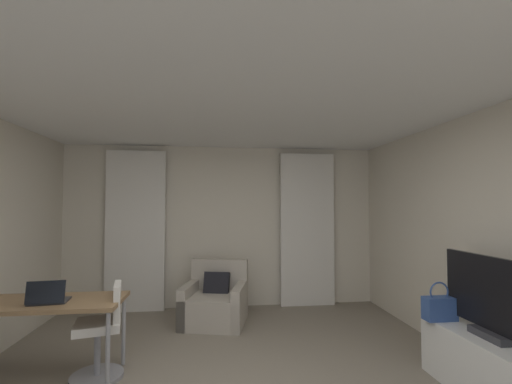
# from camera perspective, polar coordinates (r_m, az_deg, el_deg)

# --- Properties ---
(wall_window) EXTENTS (5.12, 0.06, 2.60)m
(wall_window) POSITION_cam_1_polar(r_m,az_deg,el_deg) (5.68, -5.40, -5.67)
(wall_window) COLOR beige
(wall_window) RESTS_ON ground
(ceiling) EXTENTS (5.12, 6.12, 0.06)m
(ceiling) POSITION_cam_1_polar(r_m,az_deg,el_deg) (2.82, -3.72, 18.25)
(ceiling) COLOR white
(ceiling) RESTS_ON wall_left
(curtain_left_panel) EXTENTS (0.90, 0.06, 2.50)m
(curtain_left_panel) POSITION_cam_1_polar(r_m,az_deg,el_deg) (5.69, -19.43, -6.06)
(curtain_left_panel) COLOR silver
(curtain_left_panel) RESTS_ON ground
(curtain_right_panel) EXTENTS (0.90, 0.06, 2.50)m
(curtain_right_panel) POSITION_cam_1_polar(r_m,az_deg,el_deg) (5.76, 8.53, -6.11)
(curtain_right_panel) COLOR silver
(curtain_right_panel) RESTS_ON ground
(armchair) EXTENTS (0.99, 0.96, 0.84)m
(armchair) POSITION_cam_1_polar(r_m,az_deg,el_deg) (5.07, -6.80, -17.85)
(armchair) COLOR #B2A899
(armchair) RESTS_ON ground
(desk) EXTENTS (1.39, 0.63, 0.74)m
(desk) POSITION_cam_1_polar(r_m,az_deg,el_deg) (3.93, -31.66, -16.06)
(desk) COLOR olive
(desk) RESTS_ON ground
(desk_chair) EXTENTS (0.48, 0.48, 0.88)m
(desk_chair) POSITION_cam_1_polar(r_m,az_deg,el_deg) (3.84, -24.24, -21.02)
(desk_chair) COLOR gray
(desk_chair) RESTS_ON ground
(laptop) EXTENTS (0.35, 0.28, 0.22)m
(laptop) POSITION_cam_1_polar(r_m,az_deg,el_deg) (3.80, -31.31, -14.87)
(laptop) COLOR #2D2D33
(laptop) RESTS_ON desk
(tv_console) EXTENTS (0.49, 1.21, 0.53)m
(tv_console) POSITION_cam_1_polar(r_m,az_deg,el_deg) (3.80, 34.54, -23.08)
(tv_console) COLOR white
(tv_console) RESTS_ON ground
(tv_flatscreen) EXTENTS (0.20, 1.07, 0.68)m
(tv_flatscreen) POSITION_cam_1_polar(r_m,az_deg,el_deg) (3.60, 34.72, -14.50)
(tv_flatscreen) COLOR #333338
(tv_flatscreen) RESTS_ON tv_console
(handbag_primary) EXTENTS (0.30, 0.14, 0.37)m
(handbag_primary) POSITION_cam_1_polar(r_m,az_deg,el_deg) (3.93, 28.25, -16.59)
(handbag_primary) COLOR #335193
(handbag_primary) RESTS_ON tv_console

